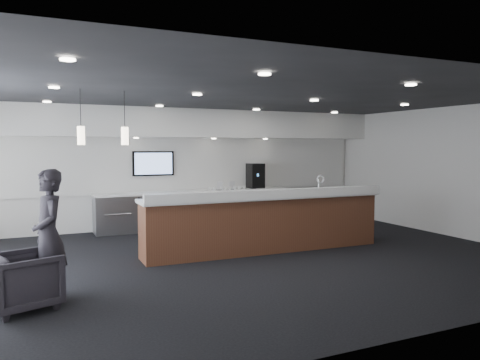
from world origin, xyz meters
name	(u,v)px	position (x,y,z in m)	size (l,w,h in m)	color
ground	(259,257)	(0.00, 0.00, 0.00)	(10.00, 10.00, 0.00)	black
ceiling	(259,96)	(0.00, 0.00, 3.00)	(10.00, 8.00, 0.02)	black
back_wall	(190,169)	(0.00, 4.00, 1.50)	(10.00, 0.02, 3.00)	silver
right_wall	(453,172)	(5.00, 0.00, 1.50)	(0.02, 8.00, 3.00)	silver
soffit_bulkhead	(195,124)	(0.00, 3.55, 2.65)	(10.00, 0.90, 0.70)	silver
alcove_panel	(190,165)	(0.00, 3.97, 1.60)	(9.80, 0.06, 1.40)	silver
back_credenza	(195,209)	(0.00, 3.64, 0.48)	(5.06, 0.66, 0.95)	gray
wall_tv	(153,163)	(-1.00, 3.91, 1.65)	(1.05, 0.08, 0.62)	black
pendant_left	(119,137)	(-2.40, 0.80, 2.25)	(0.12, 0.12, 0.30)	beige
pendant_right	(78,136)	(-3.10, 0.80, 2.25)	(0.12, 0.12, 0.30)	beige
ceiling_can_lights	(259,98)	(0.00, 0.00, 2.97)	(7.00, 5.00, 0.02)	white
service_counter	(265,222)	(0.35, 0.43, 0.58)	(4.97, 0.92, 1.49)	brown
coffee_machine	(255,176)	(1.75, 3.64, 1.28)	(0.39, 0.51, 0.67)	black
info_sign_left	(220,186)	(0.65, 3.51, 1.06)	(0.16, 0.02, 0.22)	silver
info_sign_right	(232,185)	(1.00, 3.53, 1.06)	(0.16, 0.02, 0.21)	silver
armchair	(24,281)	(-3.99, -1.25, 0.37)	(0.78, 0.81, 0.73)	black
lounge_guest	(49,235)	(-3.67, -0.99, 0.89)	(0.65, 0.43, 1.77)	black
cup_0	(244,187)	(1.36, 3.53, 0.99)	(0.09, 0.09, 0.09)	white
cup_1	(239,187)	(1.22, 3.53, 0.99)	(0.09, 0.09, 0.09)	white
cup_2	(235,188)	(1.08, 3.53, 0.99)	(0.09, 0.09, 0.09)	white
cup_3	(230,188)	(0.94, 3.53, 0.99)	(0.09, 0.09, 0.09)	white
cup_4	(225,188)	(0.80, 3.53, 0.99)	(0.09, 0.09, 0.09)	white
cup_5	(220,188)	(0.66, 3.53, 0.99)	(0.09, 0.09, 0.09)	white
cup_6	(215,188)	(0.52, 3.53, 0.99)	(0.09, 0.09, 0.09)	white
cup_7	(210,189)	(0.38, 3.53, 0.99)	(0.09, 0.09, 0.09)	white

